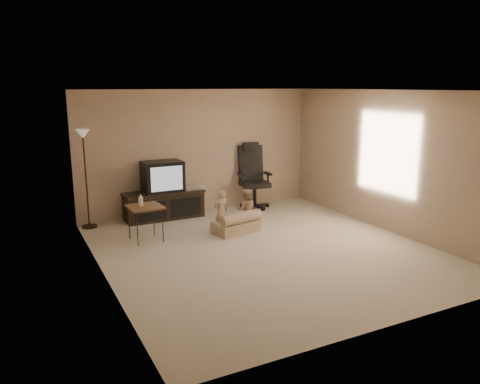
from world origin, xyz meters
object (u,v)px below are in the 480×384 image
object	(u,v)px
tv_stand	(164,195)
side_table	(145,207)
child_sofa	(237,224)
floor_lamp	(84,157)
toddler_left	(221,211)
toddler_right	(246,210)
office_chair	(253,185)

from	to	relation	value
tv_stand	side_table	size ratio (longest dim) A/B	1.96
tv_stand	child_sofa	world-z (taller)	tv_stand
floor_lamp	child_sofa	bearing A→B (deg)	-33.91
floor_lamp	tv_stand	bearing A→B (deg)	-0.91
side_table	child_sofa	world-z (taller)	side_table
tv_stand	floor_lamp	world-z (taller)	floor_lamp
child_sofa	toddler_left	xyz separation A→B (m)	(-0.23, 0.17, 0.23)
tv_stand	child_sofa	size ratio (longest dim) A/B	1.82
side_table	toddler_right	world-z (taller)	side_table
child_sofa	toddler_left	distance (m)	0.37
side_table	child_sofa	size ratio (longest dim) A/B	0.93
toddler_left	toddler_right	world-z (taller)	toddler_left
tv_stand	toddler_right	bearing A→B (deg)	-53.50
toddler_right	floor_lamp	bearing A→B (deg)	-9.58
side_table	toddler_left	distance (m)	1.36
toddler_right	toddler_left	bearing A→B (deg)	11.21
child_sofa	toddler_right	size ratio (longest dim) A/B	1.16
office_chair	toddler_left	distance (m)	1.88
toddler_left	side_table	bearing A→B (deg)	-18.09
tv_stand	side_table	distance (m)	1.40
floor_lamp	toddler_right	xyz separation A→B (m)	(2.52, -1.45, -0.94)
side_table	toddler_right	size ratio (longest dim) A/B	1.08
office_chair	toddler_right	xyz separation A→B (m)	(-0.89, -1.37, -0.12)
side_table	child_sofa	distance (m)	1.66
toddler_left	toddler_right	bearing A→B (deg)	159.44
office_chair	side_table	distance (m)	2.92
office_chair	tv_stand	bearing A→B (deg)	-173.08
toddler_left	toddler_right	xyz separation A→B (m)	(0.46, -0.07, -0.01)
tv_stand	side_table	bearing A→B (deg)	-121.23
side_table	floor_lamp	distance (m)	1.60
tv_stand	toddler_left	world-z (taller)	tv_stand
office_chair	floor_lamp	size ratio (longest dim) A/B	0.77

